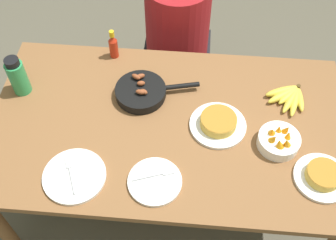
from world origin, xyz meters
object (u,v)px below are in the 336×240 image
object	(u,v)px
skillet	(142,92)
empty_plate_near_front	(74,176)
person_figure	(177,44)
water_bottle	(18,76)
frittata_plate_center	(218,123)
frittata_plate_side	(323,176)
empty_plate_far_left	(155,182)
hot_sauce_bottle	(113,45)
fruit_bowl_mango	(279,141)
banana_bunch	(289,96)

from	to	relation	value
skillet	empty_plate_near_front	bearing A→B (deg)	-129.30
person_figure	water_bottle	bearing A→B (deg)	-138.28
person_figure	frittata_plate_center	bearing A→B (deg)	-72.82
frittata_plate_center	frittata_plate_side	world-z (taller)	frittata_plate_center
person_figure	empty_plate_near_front	bearing A→B (deg)	-108.11
frittata_plate_center	empty_plate_far_left	bearing A→B (deg)	-129.43
water_bottle	hot_sauce_bottle	xyz separation A→B (m)	(0.41, 0.27, -0.03)
empty_plate_near_front	hot_sauce_bottle	xyz separation A→B (m)	(0.05, 0.73, 0.07)
frittata_plate_side	empty_plate_near_front	xyz separation A→B (m)	(-1.04, -0.08, -0.01)
hot_sauce_bottle	frittata_plate_center	bearing A→B (deg)	-37.07
fruit_bowl_mango	water_bottle	bearing A→B (deg)	169.78
frittata_plate_side	empty_plate_far_left	distance (m)	0.71
frittata_plate_center	empty_plate_near_front	size ratio (longest dim) A/B	0.97
empty_plate_far_left	empty_plate_near_front	bearing A→B (deg)	-179.40
frittata_plate_center	person_figure	distance (m)	0.86
frittata_plate_center	empty_plate_near_front	xyz separation A→B (m)	(-0.60, -0.32, -0.02)
empty_plate_far_left	person_figure	world-z (taller)	person_figure
frittata_plate_center	person_figure	xyz separation A→B (m)	(-0.24, 0.78, -0.26)
fruit_bowl_mango	person_figure	size ratio (longest dim) A/B	0.16
empty_plate_far_left	person_figure	distance (m)	1.12
banana_bunch	person_figure	world-z (taller)	person_figure
water_bottle	empty_plate_near_front	bearing A→B (deg)	-51.97
skillet	frittata_plate_side	bearing A→B (deg)	-39.16
fruit_bowl_mango	hot_sauce_bottle	size ratio (longest dim) A/B	1.11
banana_bunch	hot_sauce_bottle	bearing A→B (deg)	166.18
empty_plate_near_front	empty_plate_far_left	distance (m)	0.34
skillet	frittata_plate_side	xyz separation A→B (m)	(0.81, -0.39, -0.01)
banana_bunch	empty_plate_near_front	size ratio (longest dim) A/B	0.77
frittata_plate_center	frittata_plate_side	bearing A→B (deg)	-28.24
banana_bunch	person_figure	xyz separation A→B (m)	(-0.58, 0.59, -0.26)
banana_bunch	empty_plate_far_left	xyz separation A→B (m)	(-0.60, -0.51, -0.01)
empty_plate_near_front	fruit_bowl_mango	bearing A→B (deg)	15.31
empty_plate_near_front	empty_plate_far_left	bearing A→B (deg)	0.60
frittata_plate_center	fruit_bowl_mango	distance (m)	0.28
fruit_bowl_mango	hot_sauce_bottle	xyz separation A→B (m)	(-0.82, 0.50, 0.04)
hot_sauce_bottle	person_figure	xyz separation A→B (m)	(0.31, 0.37, -0.31)
banana_bunch	person_figure	bearing A→B (deg)	134.84
frittata_plate_center	person_figure	bearing A→B (deg)	107.18
banana_bunch	frittata_plate_center	size ratio (longest dim) A/B	0.79
frittata_plate_center	banana_bunch	bearing A→B (deg)	29.91
banana_bunch	skillet	world-z (taller)	skillet
hot_sauce_bottle	person_figure	size ratio (longest dim) A/B	0.15
frittata_plate_center	frittata_plate_side	xyz separation A→B (m)	(0.44, -0.24, -0.00)
fruit_bowl_mango	hot_sauce_bottle	world-z (taller)	hot_sauce_bottle
fruit_bowl_mango	empty_plate_far_left	bearing A→B (deg)	-156.02
water_bottle	person_figure	xyz separation A→B (m)	(0.72, 0.64, -0.34)
frittata_plate_center	empty_plate_far_left	xyz separation A→B (m)	(-0.26, -0.32, -0.02)
frittata_plate_side	water_bottle	world-z (taller)	water_bottle
banana_bunch	empty_plate_far_left	distance (m)	0.79
skillet	empty_plate_near_front	xyz separation A→B (m)	(-0.23, -0.47, -0.02)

